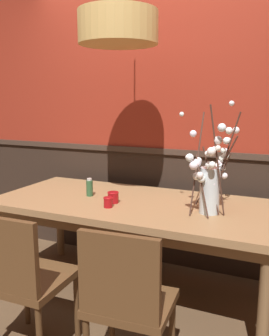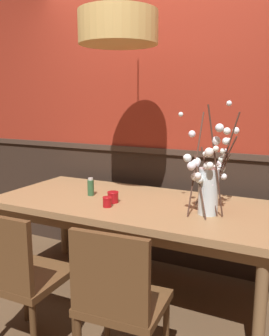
{
  "view_description": "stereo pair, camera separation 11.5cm",
  "coord_description": "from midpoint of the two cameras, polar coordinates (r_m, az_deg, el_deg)",
  "views": [
    {
      "loc": [
        1.04,
        -2.35,
        1.5
      ],
      "look_at": [
        0.0,
        0.0,
        1.01
      ],
      "focal_mm": 38.17,
      "sensor_mm": 36.0,
      "label": 1
    },
    {
      "loc": [
        1.14,
        -2.3,
        1.5
      ],
      "look_at": [
        0.0,
        0.0,
        1.01
      ],
      "focal_mm": 38.17,
      "sensor_mm": 36.0,
      "label": 2
    }
  ],
  "objects": [
    {
      "name": "chair_far_side_right",
      "position": [
        3.46,
        13.02,
        -5.92
      ],
      "size": [
        0.46,
        0.43,
        0.94
      ],
      "color": "brown",
      "rests_on": "ground"
    },
    {
      "name": "ground_plane",
      "position": [
        2.98,
        1.17,
        -19.53
      ],
      "size": [
        24.0,
        24.0,
        0.0
      ],
      "primitive_type": "plane",
      "color": "brown"
    },
    {
      "name": "candle_holder_nearer_center",
      "position": [
        2.64,
        -2.2,
        -4.66
      ],
      "size": [
        0.08,
        0.08,
        0.08
      ],
      "color": "#9E0F14",
      "rests_on": "dining_table"
    },
    {
      "name": "condiment_bottle",
      "position": [
        2.84,
        -5.85,
        -3.05
      ],
      "size": [
        0.05,
        0.05,
        0.14
      ],
      "color": "#2D5633",
      "rests_on": "dining_table"
    },
    {
      "name": "back_wall",
      "position": [
        3.2,
        6.57,
        9.21
      ],
      "size": [
        5.69,
        0.14,
        2.85
      ],
      "color": "#2D2119",
      "rests_on": "ground"
    },
    {
      "name": "vase_with_blossoms",
      "position": [
        2.4,
        13.21,
        -2.06
      ],
      "size": [
        0.4,
        0.39,
        0.74
      ],
      "color": "silver",
      "rests_on": "dining_table"
    },
    {
      "name": "chair_near_side_right",
      "position": [
        1.92,
        -0.76,
        -20.24
      ],
      "size": [
        0.46,
        0.42,
        0.9
      ],
      "color": "brown",
      "rests_on": "ground"
    },
    {
      "name": "chair_near_side_left",
      "position": [
        2.24,
        -16.69,
        -15.81
      ],
      "size": [
        0.47,
        0.45,
        0.9
      ],
      "color": "brown",
      "rests_on": "ground"
    },
    {
      "name": "dining_table",
      "position": [
        2.7,
        1.23,
        -7.0
      ],
      "size": [
        2.12,
        0.96,
        0.76
      ],
      "color": "#997047",
      "rests_on": "ground"
    },
    {
      "name": "pendant_lamp",
      "position": [
        2.63,
        -1.28,
        21.44
      ],
      "size": [
        0.55,
        0.55,
        0.97
      ],
      "color": "tan"
    },
    {
      "name": "chair_far_side_left",
      "position": [
        3.65,
        2.17,
        -4.84
      ],
      "size": [
        0.45,
        0.4,
        0.92
      ],
      "color": "brown",
      "rests_on": "ground"
    },
    {
      "name": "candle_holder_nearer_edge",
      "position": [
        2.53,
        -3.08,
        -5.42
      ],
      "size": [
        0.07,
        0.07,
        0.07
      ],
      "color": "#9E0F14",
      "rests_on": "dining_table"
    }
  ]
}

